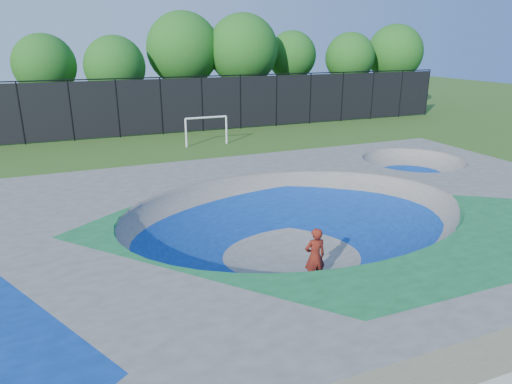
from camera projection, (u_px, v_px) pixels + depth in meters
ground at (296, 251)px, 14.54m from camera, size 120.00×120.00×0.00m
skate_deck at (297, 230)px, 14.31m from camera, size 22.00×14.00×1.50m
skater at (315, 257)px, 12.33m from camera, size 0.64×0.45×1.66m
skateboard at (314, 283)px, 12.58m from camera, size 0.78×0.23×0.05m
soccer_goal at (206, 126)px, 29.08m from camera, size 2.80×0.12×1.85m
fence at (161, 105)px, 32.32m from camera, size 48.09×0.09×4.04m
treeline at (171, 57)px, 36.76m from camera, size 53.02×7.40×8.80m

